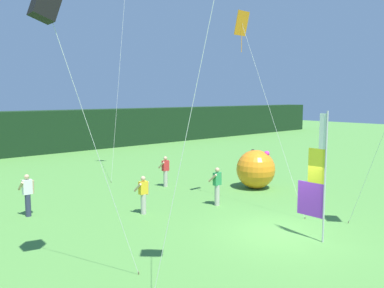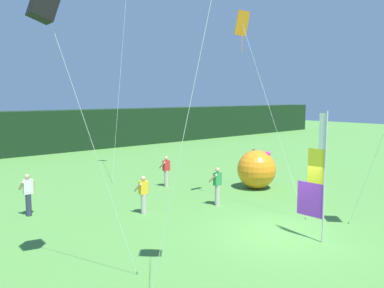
% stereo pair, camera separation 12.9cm
% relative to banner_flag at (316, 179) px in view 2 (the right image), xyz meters
% --- Properties ---
extents(ground_plane, '(120.00, 120.00, 0.00)m').
position_rel_banner_flag_xyz_m(ground_plane, '(-0.32, 1.04, -2.08)').
color(ground_plane, '#518E3D').
extents(distant_treeline, '(80.00, 2.40, 3.60)m').
position_rel_banner_flag_xyz_m(distant_treeline, '(-0.32, 26.91, -0.28)').
color(distant_treeline, black).
rests_on(distant_treeline, ground).
extents(banner_flag, '(0.06, 1.03, 4.34)m').
position_rel_banner_flag_xyz_m(banner_flag, '(0.00, 0.00, 0.00)').
color(banner_flag, '#B7B7BC').
rests_on(banner_flag, ground).
extents(person_near_banner, '(0.55, 0.48, 1.71)m').
position_rel_banner_flag_xyz_m(person_near_banner, '(-6.12, 9.19, -1.16)').
color(person_near_banner, '#2D334C').
rests_on(person_near_banner, ground).
extents(person_mid_field, '(0.55, 0.48, 1.58)m').
position_rel_banner_flag_xyz_m(person_mid_field, '(-2.50, 6.34, -1.24)').
color(person_mid_field, '#B7B2A3').
rests_on(person_mid_field, ground).
extents(person_far_left, '(0.55, 0.48, 1.63)m').
position_rel_banner_flag_xyz_m(person_far_left, '(1.31, 9.67, -1.21)').
color(person_far_left, '#B7B2A3').
rests_on(person_far_left, ground).
extents(person_far_right, '(0.55, 0.48, 1.70)m').
position_rel_banner_flag_xyz_m(person_far_right, '(0.66, 5.21, -1.17)').
color(person_far_right, '#B7B2A3').
rests_on(person_far_right, ground).
extents(inflatable_balloon, '(2.02, 2.02, 2.02)m').
position_rel_banner_flag_xyz_m(inflatable_balloon, '(4.57, 6.20, -1.06)').
color(inflatable_balloon, orange).
rests_on(inflatable_balloon, ground).
extents(kite_orange_diamond_2, '(0.72, 3.31, 8.37)m').
position_rel_banner_flag_xyz_m(kite_orange_diamond_2, '(1.53, 4.53, 5.44)').
color(kite_orange_diamond_2, brown).
rests_on(kite_orange_diamond_2, ground).
extents(kite_black_box_3, '(2.30, 1.22, 7.45)m').
position_rel_banner_flag_xyz_m(kite_black_box_3, '(-7.79, 2.69, 4.89)').
color(kite_black_box_3, brown).
rests_on(kite_black_box_3, ground).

